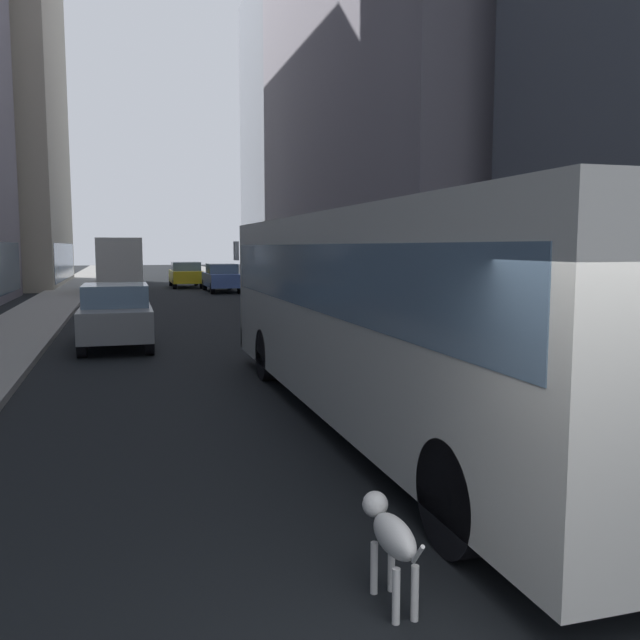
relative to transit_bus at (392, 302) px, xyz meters
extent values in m
plane|color=black|center=(-1.20, 28.87, -1.78)|extent=(120.00, 120.00, 0.00)
cube|color=gray|center=(-6.90, 28.87, -1.70)|extent=(2.40, 110.00, 0.15)
cube|color=gray|center=(4.50, 28.87, -1.70)|extent=(2.40, 110.00, 0.15)
cube|color=slate|center=(-7.64, 39.22, -0.18)|extent=(0.08, 14.68, 2.40)
cube|color=slate|center=(10.70, 22.39, 9.39)|extent=(10.98, 23.98, 22.34)
cube|color=slate|center=(5.23, 22.39, -0.18)|extent=(0.08, 21.58, 2.40)
cube|color=slate|center=(10.70, 43.47, 9.96)|extent=(8.28, 16.16, 23.47)
cube|color=slate|center=(6.58, 43.47, -0.18)|extent=(0.08, 14.54, 2.40)
cube|color=silver|center=(0.00, -0.01, -0.10)|extent=(2.55, 11.50, 2.75)
cube|color=slate|center=(0.00, -0.01, 0.39)|extent=(2.57, 11.04, 0.90)
cube|color=black|center=(0.00, 5.69, -1.23)|extent=(2.55, 0.16, 0.44)
cylinder|color=black|center=(-1.12, 3.54, -1.28)|extent=(0.30, 1.00, 1.00)
cylinder|color=black|center=(1.13, 3.54, -1.28)|extent=(0.30, 1.00, 1.00)
cylinder|color=black|center=(-1.12, -4.16, -1.28)|extent=(0.30, 1.00, 1.00)
cube|color=silver|center=(-1.45, 5.14, 0.72)|extent=(0.08, 0.24, 0.40)
cube|color=slate|center=(-4.00, 9.21, -1.08)|extent=(1.75, 4.70, 0.75)
cube|color=slate|center=(-4.00, 8.98, -0.43)|extent=(1.61, 2.11, 0.55)
cylinder|color=black|center=(-4.76, 11.14, -1.46)|extent=(0.22, 0.64, 0.64)
cylinder|color=black|center=(-3.24, 11.14, -1.46)|extent=(0.22, 0.64, 0.64)
cylinder|color=black|center=(-4.76, 7.28, -1.46)|extent=(0.22, 0.64, 0.64)
cylinder|color=black|center=(-3.24, 7.28, -1.46)|extent=(0.22, 0.64, 0.64)
cube|color=#4C6BB7|center=(1.60, 29.44, -1.08)|extent=(1.73, 4.64, 0.75)
cube|color=slate|center=(1.60, 29.21, -0.43)|extent=(1.59, 2.09, 0.55)
cylinder|color=black|center=(0.84, 31.34, -1.46)|extent=(0.22, 0.64, 0.64)
cylinder|color=black|center=(2.36, 31.34, -1.46)|extent=(0.22, 0.64, 0.64)
cylinder|color=black|center=(0.84, 27.54, -1.46)|extent=(0.22, 0.64, 0.64)
cylinder|color=black|center=(2.36, 27.54, -1.46)|extent=(0.22, 0.64, 0.64)
cube|color=yellow|center=(0.00, 34.35, -1.08)|extent=(1.88, 4.32, 0.75)
cube|color=slate|center=(0.00, 34.14, -0.43)|extent=(1.73, 1.94, 0.55)
cylinder|color=black|center=(-0.83, 36.10, -1.46)|extent=(0.22, 0.64, 0.64)
cylinder|color=black|center=(0.83, 36.10, -1.46)|extent=(0.22, 0.64, 0.64)
cylinder|color=black|center=(-0.83, 32.61, -1.46)|extent=(0.22, 0.64, 0.64)
cylinder|color=black|center=(0.83, 32.61, -1.46)|extent=(0.22, 0.64, 0.64)
cube|color=#B7BABF|center=(-4.00, 41.31, -1.08)|extent=(1.93, 4.22, 0.75)
cube|color=slate|center=(-4.00, 41.10, -0.43)|extent=(1.77, 1.90, 0.55)
cylinder|color=black|center=(-4.85, 43.00, -1.46)|extent=(0.22, 0.64, 0.64)
cylinder|color=black|center=(-3.15, 43.00, -1.46)|extent=(0.22, 0.64, 0.64)
cylinder|color=black|center=(-4.85, 39.61, -1.46)|extent=(0.22, 0.64, 0.64)
cylinder|color=black|center=(-3.15, 39.61, -1.46)|extent=(0.22, 0.64, 0.64)
cube|color=#19519E|center=(-4.00, 32.85, -0.28)|extent=(2.30, 2.00, 2.10)
cube|color=silver|center=(-4.00, 29.10, -0.03)|extent=(2.30, 5.50, 2.60)
cylinder|color=black|center=(-5.01, 32.85, -1.33)|extent=(0.28, 0.90, 0.90)
cylinder|color=black|center=(-2.99, 32.85, -1.33)|extent=(0.28, 0.90, 0.90)
cylinder|color=black|center=(-5.01, 27.35, -1.33)|extent=(0.28, 0.90, 0.90)
cylinder|color=black|center=(-2.99, 27.35, -1.33)|extent=(0.28, 0.90, 0.90)
ellipsoid|color=white|center=(-1.96, -4.78, -1.25)|extent=(0.22, 0.60, 0.26)
sphere|color=white|center=(-1.96, -4.40, -1.16)|extent=(0.20, 0.20, 0.20)
sphere|color=black|center=(-2.02, -4.38, -1.14)|extent=(0.07, 0.07, 0.07)
sphere|color=black|center=(-1.90, -4.38, -1.14)|extent=(0.07, 0.07, 0.07)
cylinder|color=white|center=(-1.96, -5.18, -1.20)|extent=(0.03, 0.16, 0.19)
cylinder|color=white|center=(-2.03, -4.57, -1.58)|extent=(0.06, 0.06, 0.40)
cylinder|color=white|center=(-1.89, -4.57, -1.58)|extent=(0.06, 0.06, 0.40)
cylinder|color=white|center=(-2.03, -4.99, -1.58)|extent=(0.06, 0.06, 0.40)
cylinder|color=white|center=(-1.89, -4.99, -1.58)|extent=(0.06, 0.06, 0.40)
sphere|color=black|center=(-1.91, -4.68, -1.21)|extent=(0.04, 0.04, 0.04)
sphere|color=black|center=(-2.02, -4.86, -1.23)|extent=(0.04, 0.04, 0.04)
sphere|color=black|center=(-1.94, -4.96, -1.19)|extent=(0.04, 0.04, 0.04)
cylinder|color=#1E1E2D|center=(4.62, 3.06, -1.20)|extent=(0.28, 0.28, 0.85)
cylinder|color=#B2A58C|center=(4.62, 3.06, -0.47)|extent=(0.34, 0.34, 0.62)
sphere|color=tan|center=(4.62, 3.06, -0.05)|extent=(0.22, 0.22, 0.22)
camera|label=1|loc=(-3.74, -8.98, 0.81)|focal=37.25mm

